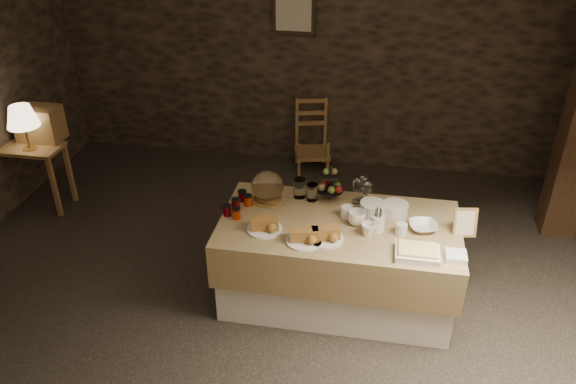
% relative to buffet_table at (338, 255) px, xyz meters
% --- Properties ---
extents(ground_plane, '(5.50, 5.00, 0.01)m').
position_rel_buffet_table_xyz_m(ground_plane, '(-0.59, -0.14, -0.41)').
color(ground_plane, black).
rests_on(ground_plane, ground).
extents(room_shell, '(5.52, 5.02, 2.60)m').
position_rel_buffet_table_xyz_m(room_shell, '(-0.59, -0.14, 1.15)').
color(room_shell, black).
rests_on(room_shell, ground).
extents(buffet_table, '(1.79, 0.95, 0.71)m').
position_rel_buffet_table_xyz_m(buffet_table, '(0.00, 0.00, 0.00)').
color(buffet_table, silver).
rests_on(buffet_table, ground_plane).
extents(console_table, '(0.62, 0.35, 0.66)m').
position_rel_buffet_table_xyz_m(console_table, '(-3.09, 0.87, 0.13)').
color(console_table, olive).
rests_on(console_table, ground_plane).
extents(table_lamp, '(0.29, 0.29, 0.44)m').
position_rel_buffet_table_xyz_m(table_lamp, '(-3.04, 0.82, 0.59)').
color(table_lamp, tan).
rests_on(table_lamp, console_table).
extents(wine_rack, '(0.42, 0.26, 0.34)m').
position_rel_buffet_table_xyz_m(wine_rack, '(-3.04, 1.05, 0.43)').
color(wine_rack, olive).
rests_on(wine_rack, console_table).
extents(chair, '(0.45, 0.44, 0.62)m').
position_rel_buffet_table_xyz_m(chair, '(-0.49, 2.19, -0.05)').
color(chair, olive).
rests_on(chair, ground_plane).
extents(framed_picture, '(0.45, 0.04, 0.55)m').
position_rel_buffet_table_xyz_m(framed_picture, '(-0.74, 2.32, 1.34)').
color(framed_picture, black).
rests_on(framed_picture, room_shell).
extents(plate_stack_a, '(0.19, 0.19, 0.10)m').
position_rel_buffet_table_xyz_m(plate_stack_a, '(0.23, 0.17, 0.35)').
color(plate_stack_a, white).
rests_on(plate_stack_a, buffet_table).
extents(plate_stack_b, '(0.20, 0.20, 0.08)m').
position_rel_buffet_table_xyz_m(plate_stack_b, '(0.40, 0.20, 0.34)').
color(plate_stack_b, white).
rests_on(plate_stack_b, buffet_table).
extents(cutlery_holder, '(0.10, 0.10, 0.12)m').
position_rel_buffet_table_xyz_m(cutlery_holder, '(0.28, -0.04, 0.36)').
color(cutlery_holder, white).
rests_on(cutlery_holder, buffet_table).
extents(cup_a, '(0.15, 0.15, 0.11)m').
position_rel_buffet_table_xyz_m(cup_a, '(0.12, 0.01, 0.35)').
color(cup_a, white).
rests_on(cup_a, buffet_table).
extents(cup_b, '(0.12, 0.12, 0.10)m').
position_rel_buffet_table_xyz_m(cup_b, '(0.22, -0.13, 0.35)').
color(cup_b, white).
rests_on(cup_b, buffet_table).
extents(mug_c, '(0.09, 0.09, 0.09)m').
position_rel_buffet_table_xyz_m(mug_c, '(0.04, 0.08, 0.35)').
color(mug_c, white).
rests_on(mug_c, buffet_table).
extents(mug_d, '(0.08, 0.08, 0.09)m').
position_rel_buffet_table_xyz_m(mug_d, '(0.45, -0.07, 0.35)').
color(mug_d, white).
rests_on(mug_d, buffet_table).
extents(bowl, '(0.24, 0.24, 0.05)m').
position_rel_buffet_table_xyz_m(bowl, '(0.61, 0.02, 0.33)').
color(bowl, white).
rests_on(bowl, buffet_table).
extents(cake_dome, '(0.26, 0.26, 0.26)m').
position_rel_buffet_table_xyz_m(cake_dome, '(-0.60, 0.24, 0.40)').
color(cake_dome, olive).
rests_on(cake_dome, buffet_table).
extents(fruit_stand, '(0.21, 0.21, 0.30)m').
position_rel_buffet_table_xyz_m(fruit_stand, '(-0.11, 0.33, 0.42)').
color(fruit_stand, black).
rests_on(fruit_stand, buffet_table).
extents(bread_platter_left, '(0.26, 0.26, 0.11)m').
position_rel_buffet_table_xyz_m(bread_platter_left, '(-0.53, -0.19, 0.34)').
color(bread_platter_left, white).
rests_on(bread_platter_left, buffet_table).
extents(bread_platter_center, '(0.26, 0.26, 0.11)m').
position_rel_buffet_table_xyz_m(bread_platter_center, '(-0.22, -0.28, 0.34)').
color(bread_platter_center, white).
rests_on(bread_platter_center, buffet_table).
extents(bread_platter_right, '(0.26, 0.26, 0.11)m').
position_rel_buffet_table_xyz_m(bread_platter_right, '(-0.08, -0.23, 0.34)').
color(bread_platter_right, white).
rests_on(bread_platter_right, buffet_table).
extents(jam_jars, '(0.18, 0.32, 0.07)m').
position_rel_buffet_table_xyz_m(jam_jars, '(-0.79, 0.05, 0.34)').
color(jam_jars, '#61010B').
rests_on(jam_jars, buffet_table).
extents(tart_dish, '(0.30, 0.22, 0.07)m').
position_rel_buffet_table_xyz_m(tart_dish, '(0.56, -0.32, 0.33)').
color(tart_dish, white).
rests_on(tart_dish, buffet_table).
extents(square_dish, '(0.14, 0.14, 0.04)m').
position_rel_buffet_table_xyz_m(square_dish, '(0.82, -0.31, 0.32)').
color(square_dish, white).
rests_on(square_dish, buffet_table).
extents(menu_frame, '(0.18, 0.09, 0.22)m').
position_rel_buffet_table_xyz_m(menu_frame, '(0.90, 0.03, 0.39)').
color(menu_frame, olive).
rests_on(menu_frame, buffet_table).
extents(storage_jar_a, '(0.10, 0.10, 0.16)m').
position_rel_buffet_table_xyz_m(storage_jar_a, '(-0.35, 0.33, 0.38)').
color(storage_jar_a, white).
rests_on(storage_jar_a, buffet_table).
extents(storage_jar_b, '(0.09, 0.09, 0.14)m').
position_rel_buffet_table_xyz_m(storage_jar_b, '(-0.25, 0.29, 0.37)').
color(storage_jar_b, white).
rests_on(storage_jar_b, buffet_table).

